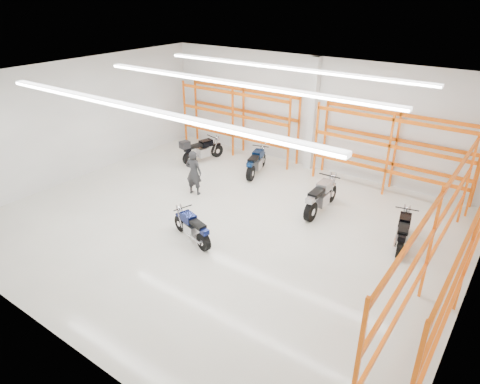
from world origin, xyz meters
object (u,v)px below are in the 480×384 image
Objects in this scene: motorcycle_back_d at (403,232)px; standing_man at (194,173)px; motorcycle_back_a at (200,150)px; structural_column at (312,115)px; motorcycle_back_b at (256,163)px; motorcycle_back_c at (320,198)px; motorcycle_main at (193,229)px.

motorcycle_back_d is 1.18× the size of standing_man.
motorcycle_back_a is 4.95m from structural_column.
motorcycle_back_b is (2.69, 0.30, -0.05)m from motorcycle_back_a.
standing_man is at bearing -162.49° from motorcycle_back_c.
motorcycle_back_d is at bearing -10.06° from motorcycle_back_a.
motorcycle_main is at bearing -76.31° from motorcycle_back_b.
structural_column reaches higher than motorcycle_back_a.
motorcycle_back_a is 1.09× the size of motorcycle_back_d.
motorcycle_back_c is at bearing 59.92° from motorcycle_main.
motorcycle_back_a reaches higher than motorcycle_back_d.
structural_column is (2.23, 4.69, 1.42)m from standing_man.
motorcycle_back_c reaches higher than motorcycle_main.
motorcycle_back_c is at bearing -21.78° from motorcycle_back_b.
structural_column is (-2.13, 3.32, 1.72)m from motorcycle_back_c.
standing_man reaches higher than motorcycle_main.
motorcycle_main is 0.80× the size of motorcycle_back_c.
motorcycle_back_a reaches higher than motorcycle_back_b.
motorcycle_back_a is 3.12m from standing_man.
motorcycle_back_b is at bearing 163.38° from motorcycle_back_d.
motorcycle_back_d is at bearing 33.29° from motorcycle_main.
motorcycle_back_a is at bearing 128.67° from motorcycle_main.
standing_man is (-7.23, -0.87, 0.37)m from motorcycle_back_d.
motorcycle_back_c is at bearing 170.08° from motorcycle_back_d.
structural_column is at bearing 122.68° from motorcycle_back_c.
standing_man is at bearing -106.79° from motorcycle_back_b.
motorcycle_back_d is at bearing -37.37° from structural_column.
standing_man is (-2.12, 2.49, 0.40)m from motorcycle_main.
motorcycle_back_b reaches higher than motorcycle_main.
standing_man is 5.38m from structural_column.
motorcycle_main is 0.93× the size of motorcycle_back_d.
motorcycle_back_d is (2.88, -0.50, -0.07)m from motorcycle_back_c.
motorcycle_back_b is 2.95m from structural_column.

